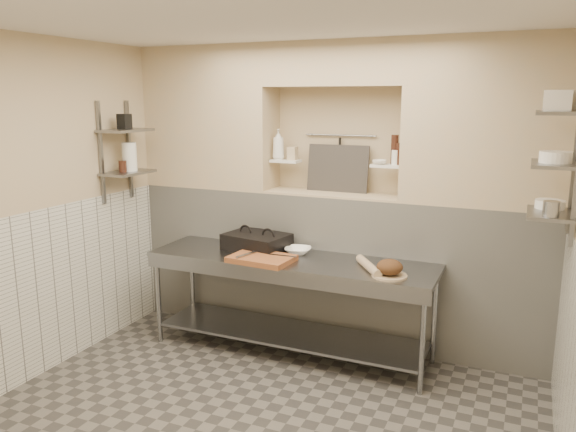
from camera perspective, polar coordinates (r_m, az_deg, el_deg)
The scene contains 46 objects.
floor at distance 4.33m, azimuth -3.71°, elevation -20.93°, with size 4.00×3.90×0.10m, color #58534E.
ceiling at distance 3.69m, azimuth -4.36°, elevation 20.48°, with size 4.00×3.90×0.10m, color silver.
wall_left at distance 5.02m, azimuth -25.26°, elevation 0.44°, with size 0.10×3.90×2.80m, color tan.
wall_back at distance 5.57m, azimuth 5.52°, elevation 2.55°, with size 4.00×0.10×2.80m, color tan.
backwall_lower at distance 5.49m, azimuth 4.57°, elevation -5.06°, with size 4.00×0.40×1.40m, color silver.
alcove_sill at distance 5.33m, azimuth 4.69°, elevation 2.26°, with size 1.30×0.40×0.02m, color tan.
backwall_pillar_left at distance 5.82m, azimuth -7.81°, elevation 9.83°, with size 1.35×0.40×1.40m, color tan.
backwall_pillar_right at distance 5.00m, azimuth 19.54°, elevation 8.95°, with size 1.35×0.40×1.40m, color tan.
backwall_header at distance 5.27m, azimuth 4.92°, elevation 15.14°, with size 1.30×0.40×0.40m, color tan.
wainscot_left at distance 5.15m, azimuth -24.12°, elevation -7.27°, with size 0.02×3.90×1.40m, color silver.
wainscot_right at distance 3.61m, azimuth 26.69°, elevation -15.70°, with size 0.02×3.90×1.40m, color silver.
alcove_shelf_left at distance 5.47m, azimuth -0.24°, elevation 5.61°, with size 0.28×0.16×0.03m, color white.
alcove_shelf_right at distance 5.15m, azimuth 10.03°, elevation 5.05°, with size 0.28×0.16×0.03m, color white.
utensil_rail at distance 5.43m, azimuth 5.37°, elevation 8.16°, with size 0.02×0.02×0.70m, color gray.
hanging_steel at distance 5.42m, azimuth 5.27°, elevation 6.36°, with size 0.02×0.02×0.30m, color black.
splash_panel at distance 5.39m, azimuth 5.08°, elevation 4.83°, with size 0.60×0.02×0.45m, color #383330.
shelf_rail_left_a at distance 5.81m, azimuth -15.84°, elevation 6.52°, with size 0.03×0.03×0.95m, color slate.
shelf_rail_left_b at distance 5.51m, azimuth -18.47°, elevation 6.09°, with size 0.03×0.03×0.95m, color slate.
wall_shelf_left_lower at distance 5.59m, azimuth -15.94°, elevation 4.26°, with size 0.30×0.50×0.03m, color slate.
wall_shelf_left_upper at distance 5.55m, azimuth -16.18°, elevation 8.35°, with size 0.30×0.50×0.03m, color slate.
shelf_rail_right_a at distance 4.51m, azimuth 27.11°, elevation 4.89°, with size 0.03×0.03×1.05m, color slate.
wall_shelf_right_lower at distance 4.35m, azimuth 25.05°, elevation 0.20°, with size 0.30×0.50×0.03m, color slate.
wall_shelf_right_mid at distance 4.30m, azimuth 25.46°, elevation 4.77°, with size 0.30×0.50×0.03m, color slate.
wall_shelf_right_upper at distance 4.28m, azimuth 25.88°, elevation 9.42°, with size 0.30×0.50×0.03m, color slate.
prep_table at distance 5.08m, azimuth 0.19°, elevation -7.13°, with size 2.60×0.70×0.90m.
panini_press at distance 5.27m, azimuth -3.19°, elevation -2.64°, with size 0.63×0.50×0.15m.
cutting_board at distance 4.92m, azimuth -2.69°, elevation -4.35°, with size 0.53×0.37×0.05m, color brown.
knife_blade at distance 4.92m, azimuth -0.60°, elevation -4.05°, with size 0.25×0.03×0.01m, color gray.
tongs at distance 4.93m, azimuth -4.20°, elevation -3.91°, with size 0.02×0.02×0.26m, color gray.
mixing_bowl at distance 5.15m, azimuth 1.02°, elevation -3.53°, with size 0.24×0.24×0.06m, color white.
rolling_pin at distance 4.71m, azimuth 8.19°, elevation -5.05°, with size 0.07×0.07×0.47m, color tan.
bread_board at distance 4.58m, azimuth 10.26°, elevation -5.98°, with size 0.28×0.28×0.02m, color tan.
bread_loaf at distance 4.56m, azimuth 10.29°, elevation -5.13°, with size 0.21×0.21×0.13m, color #4C2D19.
bottle_soap at distance 5.46m, azimuth -0.98°, elevation 7.28°, with size 0.11×0.11×0.29m, color white.
jar_alcove at distance 5.44m, azimuth 0.46°, elevation 6.37°, with size 0.08×0.08×0.12m, color tan.
bowl_alcove at distance 5.14m, azimuth 9.26°, elevation 5.42°, with size 0.13×0.13×0.04m, color white.
condiment_a at distance 5.13m, azimuth 11.17°, elevation 6.21°, with size 0.05×0.05×0.20m, color black.
condiment_b at distance 5.15m, azimuth 10.78°, elevation 6.64°, with size 0.07×0.07×0.27m, color black.
condiment_c at distance 5.14m, azimuth 10.89°, elevation 5.88°, with size 0.08×0.08×0.13m, color white.
jug_left at distance 5.60m, azimuth -15.80°, elevation 5.81°, with size 0.14×0.14×0.27m, color white.
jar_left at distance 5.53m, azimuth -16.45°, elevation 4.85°, with size 0.07×0.07×0.11m, color black.
box_left_upper at distance 5.54m, azimuth -16.29°, elevation 9.20°, with size 0.10×0.10×0.14m, color black.
bowl_right at distance 4.49m, azimuth 25.07°, elevation 1.08°, with size 0.21×0.21×0.06m, color white.
canister_right at distance 4.17m, azimuth 25.18°, elevation 0.64°, with size 0.11×0.11×0.11m, color gray.
bowl_right_mid at distance 4.28m, azimuth 25.53°, elevation 5.42°, with size 0.21×0.21×0.08m, color white.
basket_right at distance 4.26m, azimuth 25.99°, elevation 10.50°, with size 0.18×0.22×0.14m, color gray.
Camera 1 is at (1.69, -3.23, 2.30)m, focal length 35.00 mm.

